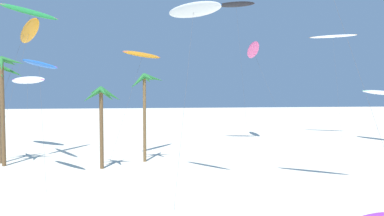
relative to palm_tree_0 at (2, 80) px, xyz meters
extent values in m
cylinder|color=brown|center=(-0.05, -0.02, -3.31)|extent=(0.40, 0.40, 10.99)
cone|color=#287533|center=(1.04, 0.02, 1.94)|extent=(2.31, 0.64, 1.04)
cone|color=#287533|center=(0.35, 0.98, 1.90)|extent=(1.36, 2.34, 1.11)
cone|color=#287533|center=(0.27, -0.86, 1.53)|extent=(1.27, 2.19, 1.76)
cone|color=#287533|center=(0.23, 1.44, 1.03)|extent=(2.71, 0.67, 1.64)
cone|color=#287533|center=(-0.16, 2.37, 1.16)|extent=(2.20, 2.45, 1.41)
cone|color=#287533|center=(-0.37, 0.40, 0.93)|extent=(1.87, 2.52, 1.83)
cylinder|color=brown|center=(10.12, -2.50, -4.85)|extent=(0.38, 0.38, 7.91)
cone|color=#287533|center=(11.04, -2.40, -1.45)|extent=(2.19, 0.78, 1.59)
cone|color=#287533|center=(10.63, -1.75, -1.48)|extent=(1.67, 2.06, 1.65)
cone|color=#287533|center=(9.46, -1.66, -1.11)|extent=(1.82, 2.10, 0.99)
cone|color=#287533|center=(9.24, -2.39, -1.52)|extent=(2.14, 0.81, 1.71)
cone|color=#287533|center=(9.55, -3.30, -1.35)|extent=(1.72, 2.12, 1.42)
cone|color=#287533|center=(10.47, -3.49, -1.16)|extent=(1.28, 2.30, 1.08)
cylinder|color=brown|center=(14.33, 0.57, -4.13)|extent=(0.34, 0.34, 9.34)
cone|color=#287533|center=(15.34, 0.70, 0.27)|extent=(2.23, 0.83, 1.07)
cone|color=#287533|center=(14.66, 1.51, 0.19)|extent=(1.24, 2.24, 1.22)
cone|color=#287533|center=(13.61, 1.01, -0.09)|extent=(2.02, 1.52, 1.71)
cone|color=#287533|center=(13.69, 0.03, -0.09)|extent=(1.91, 1.72, 1.71)
cone|color=#287533|center=(14.83, -0.32, 0.27)|extent=(1.55, 2.18, 1.07)
cylinder|color=#4C4C51|center=(28.79, -17.01, -0.66)|extent=(1.85, 7.39, 16.28)
ellipsoid|color=blue|center=(4.96, -4.88, 1.40)|extent=(4.90, 5.22, 1.64)
ellipsoid|color=purple|center=(4.96, -4.88, 1.43)|extent=(4.55, 4.86, 1.30)
cylinder|color=#4C4C51|center=(5.90, -7.68, -3.75)|extent=(1.91, 5.63, 10.12)
ellipsoid|color=orange|center=(14.13, 4.88, 3.16)|extent=(5.00, 6.62, 0.91)
ellipsoid|color=#EA5193|center=(14.13, 4.88, 3.19)|extent=(4.64, 6.43, 0.43)
cylinder|color=#4C4C51|center=(12.37, 2.16, -2.85)|extent=(3.52, 5.46, 11.90)
ellipsoid|color=white|center=(18.55, -8.76, 5.75)|extent=(4.70, 5.25, 1.36)
ellipsoid|color=blue|center=(18.55, -8.76, 5.79)|extent=(4.27, 4.90, 0.58)
cylinder|color=#4C4C51|center=(17.45, -12.40, -1.58)|extent=(2.22, 7.31, 14.45)
ellipsoid|color=green|center=(2.03, 3.14, 7.51)|extent=(4.76, 7.79, 1.05)
ellipsoid|color=#EA5193|center=(2.03, 3.14, 7.54)|extent=(4.39, 7.68, 0.48)
cylinder|color=#4C4C51|center=(0.14, 0.48, -0.69)|extent=(3.80, 5.34, 16.24)
ellipsoid|color=white|center=(-1.19, 12.01, 0.26)|extent=(6.48, 5.96, 1.37)
ellipsoid|color=purple|center=(-1.19, 12.01, 0.30)|extent=(5.98, 5.38, 0.62)
cylinder|color=#4C4C51|center=(-0.49, 9.16, -4.31)|extent=(1.41, 5.72, 8.99)
ellipsoid|color=orange|center=(2.36, 1.23, 5.14)|extent=(5.01, 7.85, 2.67)
ellipsoid|color=black|center=(2.36, 1.23, 5.19)|extent=(4.41, 7.77, 1.85)
cylinder|color=#4C4C51|center=(1.77, -3.04, -1.88)|extent=(1.19, 8.56, 13.85)
ellipsoid|color=black|center=(27.05, 11.80, 10.90)|extent=(5.42, 2.59, 0.90)
ellipsoid|color=#EA5193|center=(27.05, 11.80, 10.93)|extent=(5.29, 1.63, 0.53)
cylinder|color=#4C4C51|center=(27.38, 9.34, 1.02)|extent=(0.67, 4.94, 19.64)
ellipsoid|color=white|center=(49.25, 11.47, -1.50)|extent=(4.24, 6.67, 1.30)
ellipsoid|color=green|center=(49.25, 11.47, -1.47)|extent=(3.23, 6.34, 0.93)
ellipsoid|color=white|center=(45.36, 19.36, 7.79)|extent=(7.03, 4.23, 0.84)
ellipsoid|color=orange|center=(45.36, 19.36, 7.81)|extent=(6.86, 3.70, 0.45)
cylinder|color=#4C4C51|center=(44.54, 16.05, -0.54)|extent=(1.67, 6.63, 16.53)
ellipsoid|color=#EA5193|center=(30.96, 16.72, 5.06)|extent=(2.25, 7.69, 2.93)
ellipsoid|color=red|center=(30.96, 16.72, 5.09)|extent=(1.34, 7.57, 2.21)
cylinder|color=#4C4C51|center=(32.54, 12.31, -1.92)|extent=(3.18, 8.84, 13.77)
camera|label=1|loc=(14.68, -40.15, -0.75)|focal=35.01mm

